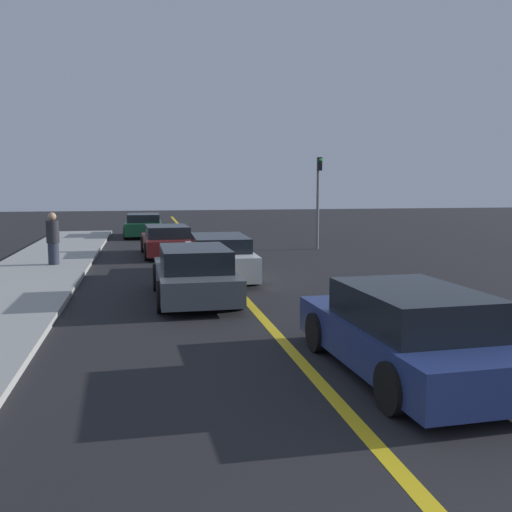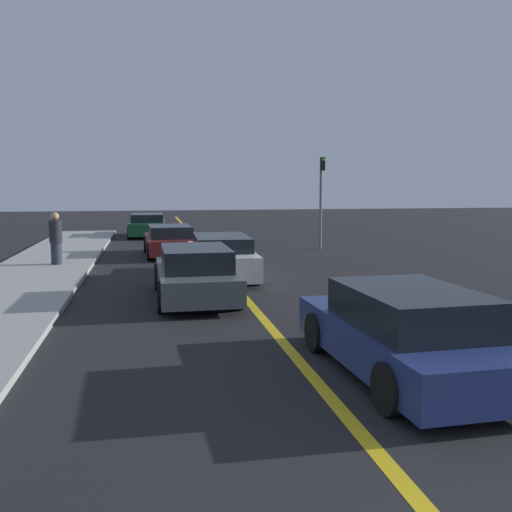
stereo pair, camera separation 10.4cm
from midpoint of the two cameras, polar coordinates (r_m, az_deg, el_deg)
road_center_line at (r=19.87m, az=-3.86°, el=-0.77°), size 0.20×60.00×0.01m
sidewalk_left at (r=18.01m, az=-21.27°, el=-1.87°), size 3.05×31.89×0.13m
car_near_right_lane at (r=8.54m, az=15.01°, el=-7.44°), size 2.06×4.39×1.30m
car_ahead_center at (r=13.66m, az=-5.88°, el=-1.78°), size 1.90×4.35×1.28m
car_far_distant at (r=16.86m, az=-3.36°, el=-0.07°), size 1.94×4.77×1.26m
car_parked_left_lot at (r=22.27m, az=-8.48°, el=1.52°), size 2.03×4.22×1.18m
car_oncoming_far at (r=30.61m, az=-10.73°, el=3.03°), size 2.00×4.25×1.22m
pedestrian_far_standing at (r=19.80m, az=-19.25°, el=1.65°), size 0.41×0.41×1.71m
traffic_light at (r=24.29m, az=6.67°, el=6.28°), size 0.18×0.40×3.87m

